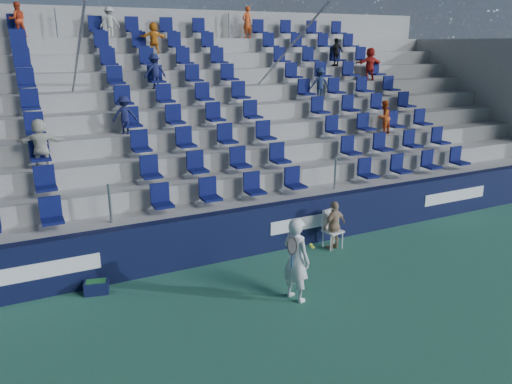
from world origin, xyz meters
TOP-DOWN VIEW (x-y plane):
  - ground at (0.00, 0.00)m, footprint 70.00×70.00m
  - sponsor_wall at (0.00, 3.15)m, footprint 24.00×0.32m
  - grandstand at (-0.00, 8.24)m, footprint 24.00×8.17m
  - tennis_player at (0.04, 0.68)m, footprint 0.70×0.74m
  - line_judge_chair at (2.26, 2.65)m, footprint 0.50×0.51m
  - line_judge at (2.26, 2.50)m, footprint 0.79×0.46m
  - ball_bin at (-3.56, 2.75)m, footprint 0.55×0.43m

SIDE VIEW (x-z plane):
  - ground at x=0.00m, z-range 0.00..0.00m
  - ball_bin at x=-3.56m, z-range 0.01..0.29m
  - line_judge_chair at x=2.26m, z-range 0.07..1.06m
  - sponsor_wall at x=0.00m, z-range 0.00..1.20m
  - line_judge at x=2.26m, z-range 0.00..1.26m
  - tennis_player at x=0.04m, z-range 0.00..1.76m
  - grandstand at x=0.00m, z-range -1.18..5.45m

